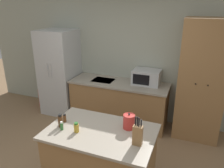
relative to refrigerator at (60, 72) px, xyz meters
The scene contains 13 objects.
wall_back 1.61m from the refrigerator, 14.08° to the left, with size 7.20×0.06×2.60m.
refrigerator is the anchor object (origin of this frame).
back_counter 1.48m from the refrigerator, ahead, with size 2.01×0.71×0.88m.
pantry_cabinet 2.94m from the refrigerator, ahead, with size 0.79×0.60×2.18m.
kitchen_island 2.56m from the refrigerator, 44.53° to the right, with size 1.37×0.88×0.89m.
microwave 1.94m from the refrigerator, ahead, with size 0.53×0.40×0.28m.
knife_block 2.96m from the refrigerator, 39.18° to the right, with size 0.11×0.07×0.35m.
spice_bottle_tall_dark 2.14m from the refrigerator, 54.22° to the right, with size 0.05×0.05×0.12m.
spice_bottle_short_red 2.33m from the refrigerator, 55.35° to the right, with size 0.04×0.04×0.11m.
spice_bottle_amber_oil 2.25m from the refrigerator, 55.64° to the right, with size 0.06×0.06×0.18m.
spice_bottle_green_herb 2.43m from the refrigerator, 51.25° to the right, with size 0.06×0.06×0.13m.
kettle 2.63m from the refrigerator, 36.82° to the right, with size 0.15×0.15×0.21m.
fire_extinguisher 0.92m from the refrigerator, behind, with size 0.13×0.13×0.52m.
Camera 1 is at (1.26, -1.96, 2.40)m, focal length 35.00 mm.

